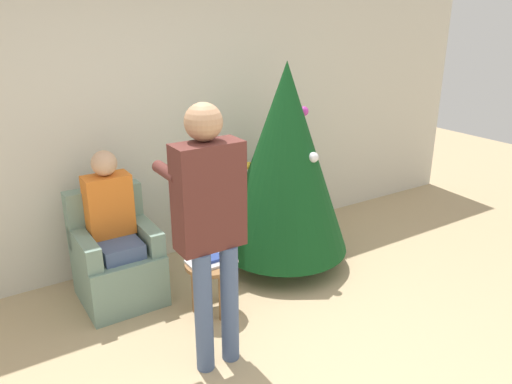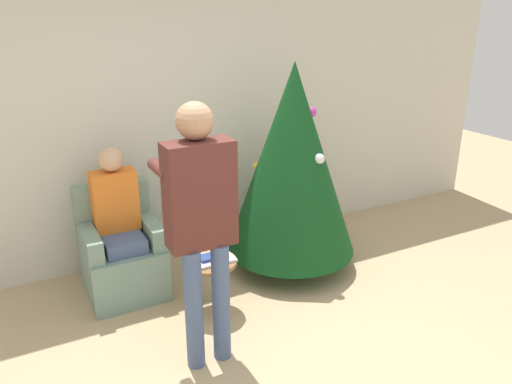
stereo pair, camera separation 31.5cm
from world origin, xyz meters
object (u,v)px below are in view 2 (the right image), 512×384
(armchair, at_px, (122,255))
(person_seated, at_px, (118,217))
(person_standing, at_px, (201,214))
(side_stool, at_px, (211,268))
(christmas_tree, at_px, (292,160))

(armchair, distance_m, person_seated, 0.36)
(person_standing, relative_size, side_stool, 4.06)
(christmas_tree, bearing_deg, person_seated, 170.62)
(armchair, height_order, person_seated, person_seated)
(christmas_tree, bearing_deg, armchair, 169.83)
(christmas_tree, bearing_deg, person_standing, -144.44)
(christmas_tree, xyz_separation_m, armchair, (-1.50, 0.27, -0.70))
(christmas_tree, bearing_deg, side_stool, -159.84)
(christmas_tree, xyz_separation_m, person_seated, (-1.50, 0.25, -0.34))
(christmas_tree, relative_size, side_stool, 4.32)
(person_seated, bearing_deg, christmas_tree, -9.38)
(armchair, bearing_deg, person_seated, -90.00)
(christmas_tree, distance_m, armchair, 1.67)
(christmas_tree, relative_size, person_standing, 1.06)
(person_standing, bearing_deg, christmas_tree, 35.56)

